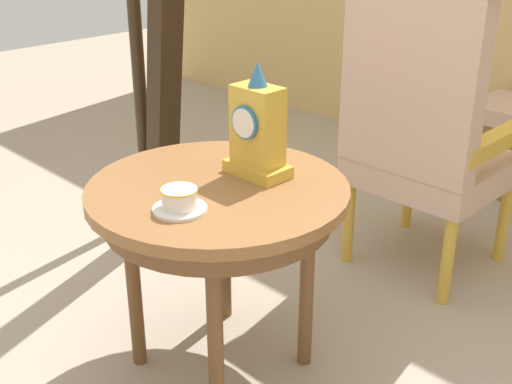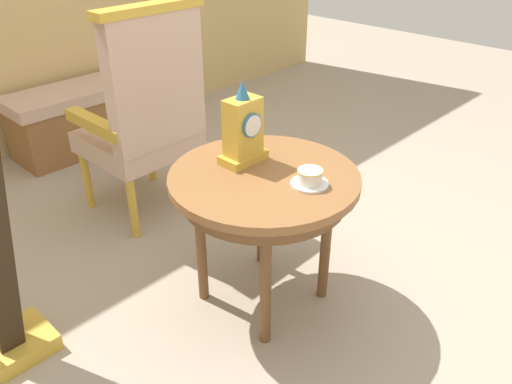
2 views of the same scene
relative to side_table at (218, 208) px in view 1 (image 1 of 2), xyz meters
name	(u,v)px [view 1 (image 1 of 2)]	position (x,y,z in m)	size (l,w,h in m)	color
ground_plane	(239,363)	(0.04, 0.03, -0.54)	(10.00, 10.00, 0.00)	tan
side_table	(218,208)	(0.00, 0.00, 0.00)	(0.75, 0.75, 0.62)	brown
teacup_left	(179,201)	(0.06, -0.18, 0.10)	(0.14, 0.14, 0.06)	white
mantel_clock	(257,131)	(0.02, 0.14, 0.21)	(0.19, 0.11, 0.34)	gold
armchair	(423,128)	(0.10, 0.92, 0.05)	(0.56, 0.54, 1.14)	#CCA893
harp	(157,59)	(-0.90, 0.48, 0.22)	(0.40, 0.24, 1.87)	gold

